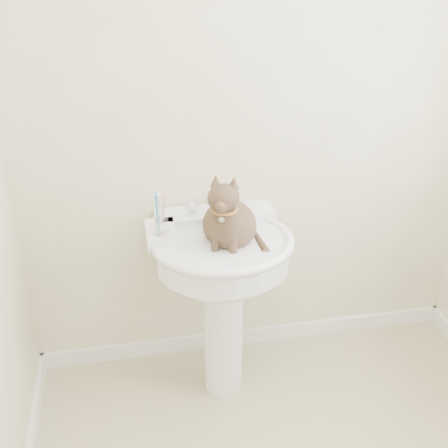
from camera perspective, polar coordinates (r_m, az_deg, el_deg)
wall_back at (r=2.54m, az=3.17°, el=10.28°), size 2.20×0.00×2.50m
baseboard_back at (r=3.12m, az=2.62°, el=-11.28°), size 2.20×0.02×0.09m
pedestal_sink at (r=2.49m, az=-0.18°, el=-4.55°), size 0.63×0.62×0.87m
faucet at (r=2.51m, az=-0.77°, el=1.78°), size 0.28×0.12×0.14m
soap_bar at (r=2.61m, az=-0.04°, el=2.20°), size 0.09×0.06×0.03m
toothbrush_cup at (r=2.36m, az=-6.44°, el=0.01°), size 0.07×0.07×0.18m
cat at (r=2.35m, az=0.56°, el=0.28°), size 0.25×0.32×0.46m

